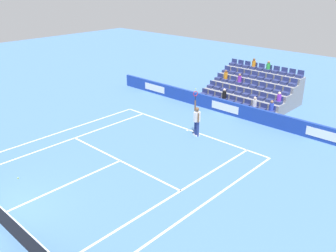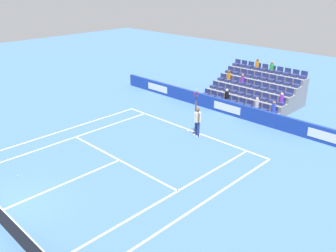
% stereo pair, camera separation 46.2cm
% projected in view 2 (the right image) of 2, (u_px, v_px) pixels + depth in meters
% --- Properties ---
extents(line_baseline, '(10.97, 0.10, 0.01)m').
position_uv_depth(line_baseline, '(190.00, 130.00, 22.02)').
color(line_baseline, white).
rests_on(line_baseline, ground).
extents(line_service, '(8.23, 0.10, 0.01)m').
position_uv_depth(line_service, '(119.00, 160.00, 18.40)').
color(line_service, white).
rests_on(line_service, ground).
extents(line_centre_service, '(0.10, 6.40, 0.01)m').
position_uv_depth(line_centre_service, '(64.00, 184.00, 16.29)').
color(line_centre_service, white).
rests_on(line_centre_service, ground).
extents(line_singles_sideline_left, '(0.10, 11.89, 0.01)m').
position_uv_depth(line_singles_sideline_left, '(69.00, 139.00, 20.76)').
color(line_singles_sideline_left, white).
rests_on(line_singles_sideline_left, ground).
extents(line_singles_sideline_right, '(0.10, 11.89, 0.01)m').
position_uv_depth(line_singles_sideline_right, '(171.00, 195.00, 15.44)').
color(line_singles_sideline_right, white).
rests_on(line_singles_sideline_right, ground).
extents(line_doubles_sideline_left, '(0.10, 11.89, 0.01)m').
position_uv_depth(line_doubles_sideline_left, '(57.00, 133.00, 21.64)').
color(line_doubles_sideline_left, white).
rests_on(line_doubles_sideline_left, ground).
extents(line_doubles_sideline_right, '(0.10, 11.89, 0.01)m').
position_uv_depth(line_doubles_sideline_right, '(195.00, 208.00, 14.56)').
color(line_doubles_sideline_right, white).
rests_on(line_doubles_sideline_right, ground).
extents(line_centre_mark, '(0.10, 0.20, 0.01)m').
position_uv_depth(line_centre_mark, '(189.00, 130.00, 21.95)').
color(line_centre_mark, white).
rests_on(line_centre_mark, ground).
extents(sponsor_barrier, '(20.38, 0.22, 0.94)m').
position_uv_depth(sponsor_barrier, '(228.00, 107.00, 24.42)').
color(sponsor_barrier, '#193899').
rests_on(sponsor_barrier, ground).
extents(tennis_player, '(0.51, 0.42, 2.85)m').
position_uv_depth(tennis_player, '(197.00, 120.00, 20.84)').
color(tennis_player, navy).
rests_on(tennis_player, ground).
extents(stadium_stand, '(6.20, 4.75, 2.94)m').
position_uv_depth(stadium_stand, '(256.00, 92.00, 26.64)').
color(stadium_stand, gray).
rests_on(stadium_stand, ground).
extents(loose_tennis_ball, '(0.07, 0.07, 0.07)m').
position_uv_depth(loose_tennis_ball, '(18.00, 176.00, 16.86)').
color(loose_tennis_ball, '#D1E533').
rests_on(loose_tennis_ball, ground).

